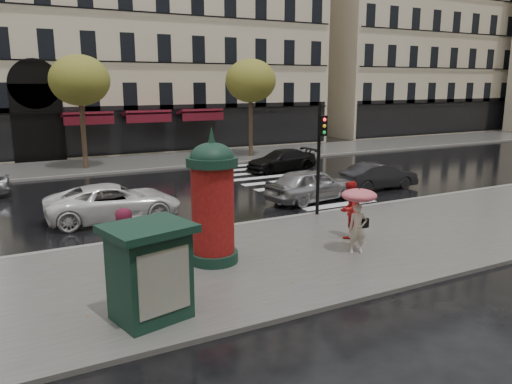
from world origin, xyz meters
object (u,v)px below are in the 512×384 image
morris_column (213,199)px  traffic_light (320,148)px  man_burgundy (125,240)px  car_black (281,160)px  car_silver (312,185)px  car_white (114,202)px  woman_umbrella (359,210)px  newsstand (149,271)px  woman_red (349,210)px  car_darkgrey (379,176)px

morris_column → traffic_light: 6.28m
man_burgundy → car_black: 17.01m
car_silver → car_white: car_silver is taller
woman_umbrella → car_black: woman_umbrella is taller
woman_umbrella → traffic_light: size_ratio=0.47×
man_burgundy → car_black: bearing=-147.8°
newsstand → car_white: newsstand is taller
newsstand → car_silver: size_ratio=0.48×
newsstand → woman_umbrella: bearing=10.8°
woman_umbrella → woman_red: (0.71, 1.31, -0.38)m
car_white → car_darkgrey: bearing=-89.0°
morris_column → car_silver: bearing=37.3°
newsstand → morris_column: bearing=45.1°
morris_column → car_darkgrey: morris_column is taller
woman_umbrella → man_burgundy: 6.64m
newsstand → car_silver: 12.25m
woman_umbrella → traffic_light: traffic_light is taller
car_black → woman_umbrella: bearing=-24.5°
car_darkgrey → car_black: car_darkgrey is taller
man_burgundy → newsstand: size_ratio=0.84×
car_white → newsstand: bearing=174.8°
woman_red → car_white: 8.72m
woman_umbrella → man_burgundy: woman_umbrella is taller
man_burgundy → car_silver: (9.23, 4.86, -0.26)m
car_black → traffic_light: bearing=-25.4°
woman_red → man_burgundy: size_ratio=1.07×
morris_column → newsstand: (-2.55, -2.56, -0.76)m
woman_umbrella → traffic_light: bearing=70.0°
car_silver → woman_umbrella: bearing=149.9°
woman_red → man_burgundy: 7.13m
woman_umbrella → man_burgundy: bearing=165.2°
man_burgundy → car_silver: 10.44m
man_burgundy → morris_column: size_ratio=0.46×
traffic_light → woman_umbrella: bearing=-110.0°
man_burgundy → newsstand: newsstand is taller
woman_umbrella → morris_column: morris_column is taller
woman_umbrella → car_silver: 7.17m
traffic_light → morris_column: bearing=-152.9°
woman_red → car_black: size_ratio=0.43×
man_burgundy → car_silver: man_burgundy is taller
car_darkgrey → car_white: (-12.63, 0.29, 0.05)m
man_burgundy → car_black: size_ratio=0.40×
woman_red → car_black: woman_red is taller
newsstand → car_darkgrey: size_ratio=0.54×
car_darkgrey → car_white: car_white is taller
man_burgundy → morris_column: 2.57m
morris_column → car_black: size_ratio=0.88×
morris_column → car_black: (9.63, 12.45, -1.32)m
woman_red → traffic_light: size_ratio=0.44×
woman_red → car_darkgrey: 8.76m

